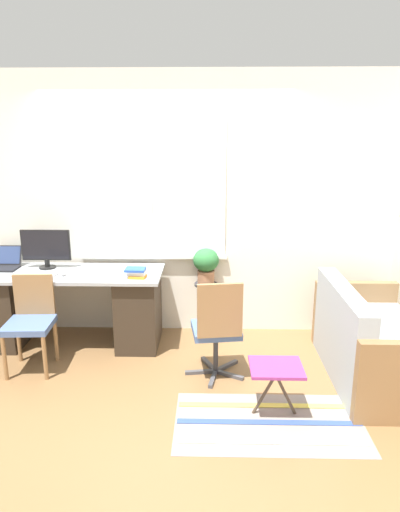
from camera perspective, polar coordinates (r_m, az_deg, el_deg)
The scene contains 15 objects.
ground_plane at distance 4.48m, azimuth -4.58°, elevation -12.74°, with size 14.00×14.00×0.00m, color brown.
wall_back_with_window at distance 4.77m, azimuth -4.09°, elevation 6.25°, with size 9.00×0.12×2.70m.
desk at distance 4.80m, azimuth -15.77°, elevation -6.02°, with size 1.84×0.68×0.76m.
laptop at distance 5.04m, azimuth -23.37°, elevation -0.88°, with size 0.31×0.29×0.21m.
monitor at distance 4.84m, azimuth -18.70°, elevation 0.99°, with size 0.49×0.16×0.40m.
keyboard at distance 4.67m, azimuth -20.01°, elevation -2.23°, with size 0.42×0.11×0.02m.
mouse at distance 4.58m, azimuth -16.69°, elevation -2.15°, with size 0.04×0.07×0.04m.
book_stack at distance 4.37m, azimuth -7.97°, elevation -2.05°, with size 0.20×0.16×0.09m.
desk_chair_wooden at distance 4.41m, azimuth -20.40°, elevation -7.45°, with size 0.42×0.43×0.85m.
office_chair_swivel at distance 3.97m, azimuth 2.17°, elevation -8.96°, with size 0.53×0.53×0.91m.
couch_loveseat at distance 4.32m, azimuth 20.81°, elevation -10.50°, with size 0.81×1.45×0.82m.
plant_stand at distance 4.83m, azimuth 0.74°, elevation -4.22°, with size 0.25×0.25×0.56m.
potted_plant at distance 4.75m, azimuth 0.76°, elevation -0.96°, with size 0.27×0.27×0.38m.
floor_rug_striped at distance 3.65m, azimuth 8.61°, elevation -19.89°, with size 1.40×0.77×0.01m.
folding_stool at distance 3.57m, azimuth 9.48°, elevation -13.96°, with size 0.39×0.34×0.41m.
Camera 1 is at (0.44, -3.94, 2.08)m, focal length 32.00 mm.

